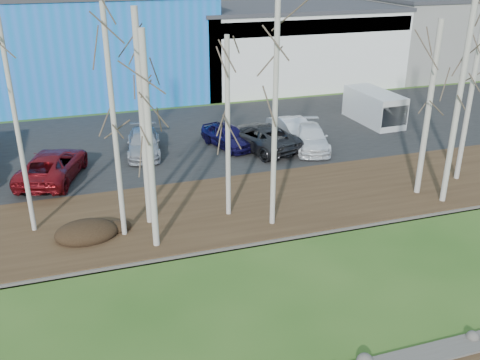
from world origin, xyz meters
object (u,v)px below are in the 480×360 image
object	(u,v)px
car_2	(144,143)
car_3	(228,136)
car_4	(289,127)
van_white	(376,108)
car_6	(310,137)
car_5	(260,136)
car_1	(52,166)

from	to	relation	value
car_2	car_3	xyz separation A→B (m)	(5.06, -0.43, 0.05)
car_2	car_4	world-z (taller)	car_4
car_3	van_white	xyz separation A→B (m)	(11.25, 1.64, 0.37)
car_2	car_3	distance (m)	5.08
car_2	van_white	size ratio (longest dim) A/B	0.92
car_3	car_6	distance (m)	5.04
car_5	van_white	size ratio (longest dim) A/B	1.12
car_3	car_5	distance (m)	2.01
car_4	car_6	world-z (taller)	car_4
car_2	car_5	distance (m)	6.99
car_1	van_white	size ratio (longest dim) A/B	1.10
car_1	car_4	bearing A→B (deg)	-151.94
car_4	car_5	distance (m)	2.78
car_2	car_4	bearing A→B (deg)	8.24
car_4	car_5	world-z (taller)	car_5
car_5	car_6	xyz separation A→B (m)	(2.91, -0.88, -0.09)
car_1	car_3	world-z (taller)	car_1
van_white	car_2	bearing A→B (deg)	-177.89
car_3	car_4	size ratio (longest dim) A/B	0.95
car_1	car_5	size ratio (longest dim) A/B	0.99
car_1	car_2	world-z (taller)	car_1
car_6	van_white	size ratio (longest dim) A/B	0.95
car_4	car_6	bearing A→B (deg)	101.64
car_4	van_white	bearing A→B (deg)	-170.74
car_1	car_3	xyz separation A→B (m)	(10.19, 1.97, -0.05)
car_3	car_4	bearing A→B (deg)	-9.94
car_6	van_white	xyz separation A→B (m)	(6.53, 3.40, 0.39)
car_2	car_4	xyz separation A→B (m)	(9.31, 0.02, 0.06)
van_white	car_3	bearing A→B (deg)	-173.84
car_3	van_white	world-z (taller)	van_white
car_3	car_1	bearing A→B (deg)	175.04
car_1	car_4	size ratio (longest dim) A/B	1.25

